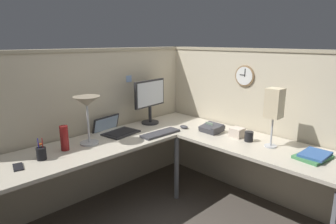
{
  "coord_description": "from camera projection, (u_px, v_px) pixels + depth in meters",
  "views": [
    {
      "loc": [
        -1.88,
        -1.79,
        1.66
      ],
      "look_at": [
        0.2,
        0.33,
        0.92
      ],
      "focal_mm": 30.91,
      "sensor_mm": 36.0,
      "label": 1
    }
  ],
  "objects": [
    {
      "name": "monitor",
      "position": [
        150.0,
        98.0,
        3.26
      ],
      "size": [
        0.46,
        0.2,
        0.5
      ],
      "color": "#232326",
      "rests_on": "desk"
    },
    {
      "name": "desk_lamp_paper",
      "position": [
        274.0,
        105.0,
        2.5
      ],
      "size": [
        0.13,
        0.13,
        0.53
      ],
      "color": "#B7BABF",
      "rests_on": "desk"
    },
    {
      "name": "laptop",
      "position": [
        114.0,
        130.0,
        3.01
      ],
      "size": [
        0.4,
        0.43,
        0.22
      ],
      "color": "#232326",
      "rests_on": "desk"
    },
    {
      "name": "desk_lamp_dome",
      "position": [
        87.0,
        105.0,
        2.58
      ],
      "size": [
        0.24,
        0.24,
        0.44
      ],
      "color": "#B7BABF",
      "rests_on": "desk"
    },
    {
      "name": "cell_phone",
      "position": [
        18.0,
        167.0,
        2.17
      ],
      "size": [
        0.1,
        0.16,
        0.01
      ],
      "primitive_type": "cube",
      "rotation": [
        0.0,
        0.0,
        -0.23
      ],
      "color": "black",
      "rests_on": "desk"
    },
    {
      "name": "office_phone",
      "position": [
        212.0,
        129.0,
        3.0
      ],
      "size": [
        0.2,
        0.21,
        0.11
      ],
      "color": "#38383D",
      "rests_on": "desk"
    },
    {
      "name": "ground_plane",
      "position": [
        177.0,
        209.0,
        2.91
      ],
      "size": [
        6.8,
        6.8,
        0.0
      ],
      "primitive_type": "plane",
      "color": "#4C443D"
    },
    {
      "name": "pen_cup",
      "position": [
        41.0,
        153.0,
        2.3
      ],
      "size": [
        0.08,
        0.08,
        0.18
      ],
      "color": "black",
      "rests_on": "desk"
    },
    {
      "name": "desk",
      "position": [
        170.0,
        156.0,
        2.63
      ],
      "size": [
        2.35,
        2.15,
        0.73
      ],
      "color": "beige",
      "rests_on": "ground"
    },
    {
      "name": "wall_clock",
      "position": [
        245.0,
        76.0,
        3.02
      ],
      "size": [
        0.04,
        0.22,
        0.22
      ],
      "color": "olive"
    },
    {
      "name": "cubicle_wall_back",
      "position": [
        95.0,
        124.0,
        3.08
      ],
      "size": [
        2.57,
        0.12,
        1.58
      ],
      "color": "beige",
      "rests_on": "ground"
    },
    {
      "name": "pinned_note_leftmost",
      "position": [
        129.0,
        79.0,
        3.23
      ],
      "size": [
        0.07,
        0.0,
        0.07
      ],
      "primitive_type": "cube",
      "color": "#99B7E5"
    },
    {
      "name": "tissue_box",
      "position": [
        237.0,
        132.0,
        2.85
      ],
      "size": [
        0.12,
        0.12,
        0.09
      ],
      "primitive_type": "cube",
      "color": "beige",
      "rests_on": "desk"
    },
    {
      "name": "keyboard",
      "position": [
        160.0,
        133.0,
        2.93
      ],
      "size": [
        0.43,
        0.15,
        0.02
      ],
      "primitive_type": "cube",
      "rotation": [
        0.0,
        0.0,
        -0.02
      ],
      "color": "#38383D",
      "rests_on": "desk"
    },
    {
      "name": "computer_mouse",
      "position": [
        184.0,
        127.0,
        3.13
      ],
      "size": [
        0.06,
        0.1,
        0.03
      ],
      "primitive_type": "ellipsoid",
      "color": "#38383D",
      "rests_on": "desk"
    },
    {
      "name": "cubicle_wall_right",
      "position": [
        251.0,
        123.0,
        3.13
      ],
      "size": [
        0.12,
        2.37,
        1.58
      ],
      "color": "beige",
      "rests_on": "ground"
    },
    {
      "name": "coffee_mug",
      "position": [
        249.0,
        136.0,
        2.72
      ],
      "size": [
        0.08,
        0.08,
        0.1
      ],
      "primitive_type": "cylinder",
      "color": "black",
      "rests_on": "desk"
    },
    {
      "name": "book_stack",
      "position": [
        314.0,
        156.0,
        2.34
      ],
      "size": [
        0.31,
        0.25,
        0.04
      ],
      "color": "#3F7F4C",
      "rests_on": "desk"
    },
    {
      "name": "thermos_flask",
      "position": [
        64.0,
        138.0,
        2.49
      ],
      "size": [
        0.07,
        0.07,
        0.22
      ],
      "primitive_type": "cylinder",
      "color": "maroon",
      "rests_on": "desk"
    }
  ]
}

